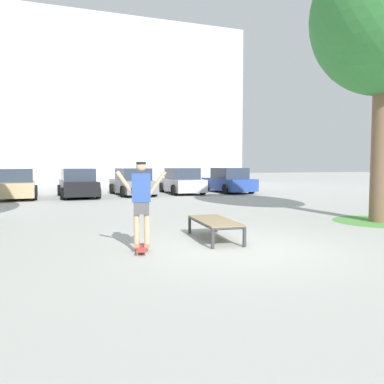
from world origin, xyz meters
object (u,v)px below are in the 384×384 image
skateboard (142,248)px  car_grey (133,183)px  car_black (78,184)px  car_blue (229,181)px  car_tan (17,185)px  skater (141,198)px  car_silver (182,182)px  skate_box (215,222)px

skateboard → car_grey: bearing=79.0°
car_black → car_grey: size_ratio=0.99×
car_grey → car_blue: size_ratio=1.01×
car_tan → skater: bearing=-77.1°
car_tan → skateboard: bearing=-77.1°
car_grey → car_silver: bearing=4.0°
car_silver → car_blue: (2.95, -0.21, 0.00)m
car_grey → car_blue: bearing=-0.0°
car_tan → car_blue: (11.81, 0.20, 0.00)m
skater → car_black: skater is taller
car_grey → skateboard: bearing=-101.0°
car_tan → car_silver: bearing=2.7°
car_tan → car_black: 2.96m
skate_box → car_black: car_black is taller
car_tan → car_black: bearing=-3.0°
car_silver → car_tan: bearing=-177.3°
skateboard → car_black: car_black is taller
skate_box → car_tan: bearing=110.8°
skateboard → skate_box: bearing=19.2°
skater → skateboard: bearing=-105.0°
skate_box → car_black: size_ratio=0.46×
skateboard → skater: (0.00, 0.00, 0.99)m
car_black → car_grey: (2.95, 0.36, 0.00)m
skateboard → car_blue: size_ratio=0.19×
skateboard → car_black: 13.74m
skateboard → car_blue: 16.54m
skateboard → car_silver: (5.68, 14.30, 0.61)m
car_silver → car_blue: same height
skate_box → car_black: bearing=99.0°
car_grey → car_blue: same height
car_black → car_silver: (5.90, 0.57, 0.00)m
skater → car_tan: (-3.17, 13.88, -0.38)m
car_black → car_grey: same height
car_blue → car_silver: bearing=176.0°
car_black → skater: bearing=-89.1°
car_silver → car_blue: size_ratio=0.99×
car_grey → skater: bearing=-101.0°
car_grey → car_tan: bearing=-178.0°
skate_box → car_blue: size_ratio=0.46×
skate_box → skater: skater is taller
skate_box → skater: size_ratio=1.16×
skateboard → skater: skater is taller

